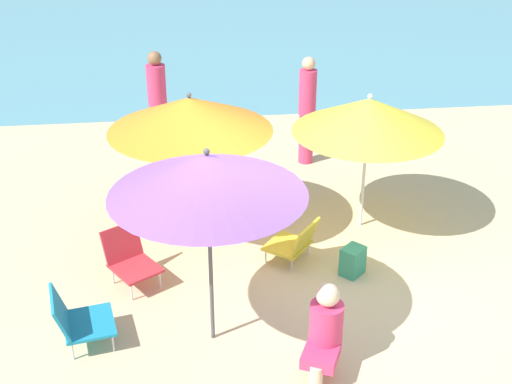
# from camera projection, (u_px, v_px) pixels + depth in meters

# --- Properties ---
(ground_plane) EXTENTS (40.00, 40.00, 0.00)m
(ground_plane) POSITION_uv_depth(u_px,v_px,m) (312.00, 285.00, 7.80)
(ground_plane) COLOR #D3BC8C
(sea_water) EXTENTS (40.00, 16.00, 0.01)m
(sea_water) POSITION_uv_depth(u_px,v_px,m) (223.00, 18.00, 19.75)
(sea_water) COLOR #5693A3
(sea_water) RESTS_ON ground_plane
(umbrella_yellow) EXTENTS (1.86, 1.86, 1.81)m
(umbrella_yellow) POSITION_uv_depth(u_px,v_px,m) (369.00, 115.00, 8.34)
(umbrella_yellow) COLOR silver
(umbrella_yellow) RESTS_ON ground_plane
(umbrella_orange) EXTENTS (1.97, 1.97, 1.92)m
(umbrella_orange) POSITION_uv_depth(u_px,v_px,m) (190.00, 114.00, 8.03)
(umbrella_orange) COLOR #4C4C51
(umbrella_orange) RESTS_ON ground_plane
(umbrella_purple) EXTENTS (1.84, 1.84, 2.09)m
(umbrella_purple) POSITION_uv_depth(u_px,v_px,m) (207.00, 175.00, 6.15)
(umbrella_purple) COLOR #4C4C51
(umbrella_purple) RESTS_ON ground_plane
(beach_chair_a) EXTENTS (0.73, 0.72, 0.55)m
(beach_chair_a) POSITION_uv_depth(u_px,v_px,m) (295.00, 242.00, 8.12)
(beach_chair_a) COLOR gold
(beach_chair_a) RESTS_ON ground_plane
(beach_chair_b) EXTENTS (0.67, 0.65, 0.61)m
(beach_chair_b) POSITION_uv_depth(u_px,v_px,m) (77.00, 319.00, 6.74)
(beach_chair_b) COLOR teal
(beach_chair_b) RESTS_ON ground_plane
(beach_chair_c) EXTENTS (0.71, 0.76, 0.63)m
(beach_chair_c) POSITION_uv_depth(u_px,v_px,m) (130.00, 258.00, 7.73)
(beach_chair_c) COLOR red
(beach_chair_c) RESTS_ON ground_plane
(person_a) EXTENTS (0.30, 0.30, 1.63)m
(person_a) POSITION_uv_depth(u_px,v_px,m) (157.00, 101.00, 10.92)
(person_a) COLOR #DB3866
(person_a) RESTS_ON ground_plane
(person_b) EXTENTS (0.45, 0.55, 0.92)m
(person_b) POSITION_uv_depth(u_px,v_px,m) (325.00, 329.00, 6.35)
(person_b) COLOR #DB3866
(person_b) RESTS_ON ground_plane
(person_c) EXTENTS (0.26, 0.26, 1.69)m
(person_c) POSITION_uv_depth(u_px,v_px,m) (307.00, 110.00, 10.44)
(person_c) COLOR #DB3866
(person_c) RESTS_ON ground_plane
(person_d) EXTENTS (0.40, 0.57, 0.98)m
(person_d) POSITION_uv_depth(u_px,v_px,m) (169.00, 166.00, 9.53)
(person_d) COLOR black
(person_d) RESTS_ON ground_plane
(beach_bag) EXTENTS (0.34, 0.33, 0.35)m
(beach_bag) POSITION_uv_depth(u_px,v_px,m) (353.00, 261.00, 7.93)
(beach_bag) COLOR #389970
(beach_bag) RESTS_ON ground_plane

